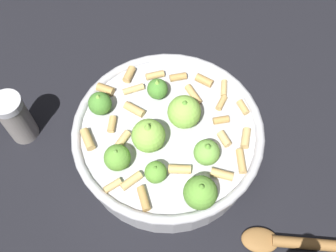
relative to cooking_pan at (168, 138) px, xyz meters
name	(u,v)px	position (x,y,z in m)	size (l,w,h in m)	color
ground_plane	(168,150)	(0.00, 0.00, -0.04)	(2.40, 2.40, 0.00)	black
cooking_pan	(168,138)	(0.00, 0.00, 0.00)	(0.28, 0.28, 0.12)	#B7B7BC
pepper_shaker	(16,118)	(-0.23, 0.05, 0.00)	(0.05, 0.05, 0.09)	gray
wooden_spoon	(317,245)	(0.20, -0.16, -0.04)	(0.24, 0.06, 0.02)	olive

